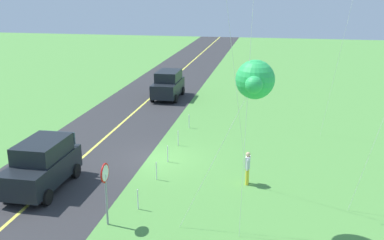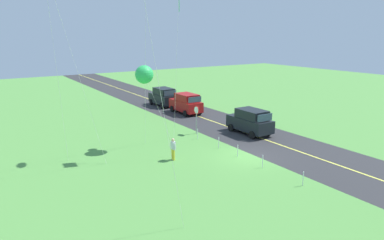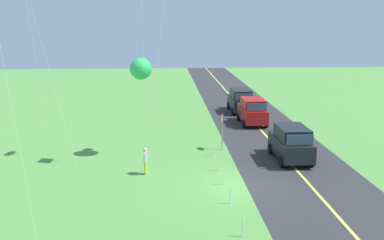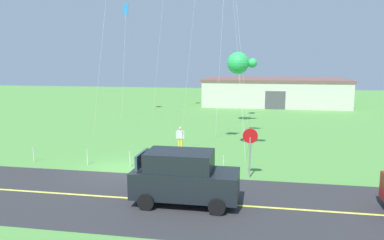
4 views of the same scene
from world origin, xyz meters
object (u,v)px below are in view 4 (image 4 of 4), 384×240
Objects in this scene: warehouse_distant at (274,91)px; car_suv_foreground at (184,177)px; person_adult_near at (180,138)px; stop_sign at (250,143)px; kite_blue_mid at (126,11)px; kite_green_far at (239,63)px.

car_suv_foreground is at bearing -97.42° from warehouse_distant.
person_adult_near is at bearing -104.02° from warehouse_distant.
warehouse_distant reaches higher than car_suv_foreground.
warehouse_distant reaches higher than stop_sign.
person_adult_near is 20.19m from kite_blue_mid.
kite_blue_mid is (-11.10, 24.18, 9.78)m from car_suv_foreground.
warehouse_distant is (2.19, 32.68, -0.05)m from stop_sign.
kite_blue_mid is at bearing 114.65° from car_suv_foreground.
kite_blue_mid reaches higher than warehouse_distant.
car_suv_foreground is 0.37× the size of kite_blue_mid.
car_suv_foreground is 9.41m from person_adult_near.
stop_sign is 32.75m from warehouse_distant.
kite_green_far is (1.66, 9.49, 4.60)m from car_suv_foreground.
stop_sign is (2.60, 4.07, 0.65)m from car_suv_foreground.
kite_green_far is at bearing -49.02° from kite_blue_mid.
stop_sign is 6.78m from kite_green_far.
kite_blue_mid is at bearing -141.63° from warehouse_distant.
warehouse_distant is at bearing 83.46° from kite_green_far.
car_suv_foreground is at bearing -122.54° from stop_sign.
warehouse_distant is at bearing 82.58° from car_suv_foreground.
warehouse_distant is (4.78, 36.75, 0.60)m from car_suv_foreground.
car_suv_foreground is 4.87m from stop_sign.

